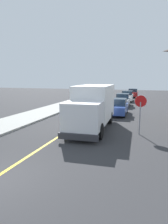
# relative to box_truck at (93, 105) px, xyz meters

# --- Properties ---
(centre_line_yellow) EXTENTS (0.16, 56.00, 0.01)m
(centre_line_yellow) POSITION_rel_box_truck_xyz_m (-1.50, 1.09, -1.76)
(centre_line_yellow) COLOR gold
(centre_line_yellow) RESTS_ON ground
(box_truck) EXTENTS (2.75, 7.29, 3.20)m
(box_truck) POSITION_rel_box_truck_xyz_m (0.00, 0.00, 0.00)
(box_truck) COLOR white
(box_truck) RESTS_ON ground
(parked_car_near) EXTENTS (1.92, 4.45, 1.67)m
(parked_car_near) POSITION_rel_box_truck_xyz_m (0.97, 6.32, -0.97)
(parked_car_near) COLOR #2D4793
(parked_car_near) RESTS_ON ground
(parked_car_mid) EXTENTS (1.99, 4.48, 1.67)m
(parked_car_mid) POSITION_rel_box_truck_xyz_m (0.60, 13.10, -0.97)
(parked_car_mid) COLOR #B7B7BC
(parked_car_mid) RESTS_ON ground
(parked_car_far) EXTENTS (1.97, 4.47, 1.67)m
(parked_car_far) POSITION_rel_box_truck_xyz_m (0.57, 19.20, -0.97)
(parked_car_far) COLOR silver
(parked_car_far) RESTS_ON ground
(parked_car_furthest) EXTENTS (1.86, 4.42, 1.67)m
(parked_car_furthest) POSITION_rel_box_truck_xyz_m (0.94, 26.31, -0.97)
(parked_car_furthest) COLOR maroon
(parked_car_furthest) RESTS_ON ground
(stop_sign) EXTENTS (0.80, 0.10, 2.65)m
(stop_sign) POSITION_rel_box_truck_xyz_m (3.45, -0.66, 0.09)
(stop_sign) COLOR gray
(stop_sign) RESTS_ON ground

